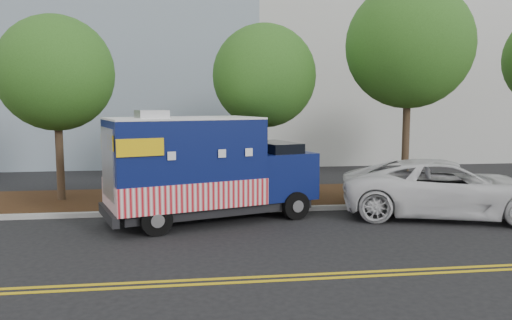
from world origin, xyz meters
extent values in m
plane|color=black|center=(0.00, 0.00, 0.00)|extent=(120.00, 120.00, 0.00)
cube|color=#9E9E99|center=(0.00, 1.40, 0.07)|extent=(120.00, 0.18, 0.15)
cube|color=#33180E|center=(0.00, 3.50, 0.07)|extent=(120.00, 4.00, 0.15)
cube|color=gold|center=(0.00, -4.45, 0.01)|extent=(120.00, 0.10, 0.01)
cube|color=gold|center=(0.00, -4.70, 0.01)|extent=(120.00, 0.10, 0.01)
cylinder|color=#38281C|center=(-6.02, 3.56, 1.73)|extent=(0.26, 0.26, 3.46)
sphere|color=#2D5A19|center=(-6.02, 3.56, 4.42)|extent=(3.83, 3.83, 3.83)
cylinder|color=#38281C|center=(1.00, 3.70, 1.74)|extent=(0.26, 0.26, 3.47)
sphere|color=#2D5A19|center=(1.00, 3.70, 4.39)|extent=(3.65, 3.65, 3.65)
cylinder|color=#38281C|center=(5.99, 2.92, 2.17)|extent=(0.26, 0.26, 4.33)
sphere|color=#2D5A19|center=(5.99, 2.92, 5.43)|extent=(4.40, 4.40, 4.40)
cube|color=#473828|center=(-3.30, 1.75, 1.20)|extent=(0.06, 0.06, 2.40)
cube|color=black|center=(-0.97, 0.58, 0.42)|extent=(5.89, 3.53, 0.28)
cube|color=#0B154F|center=(-1.82, 0.31, 1.79)|extent=(4.69, 3.47, 2.39)
cube|color=red|center=(-1.82, 0.31, 0.95)|extent=(4.74, 3.54, 0.75)
cube|color=white|center=(-1.82, 0.31, 3.01)|extent=(4.69, 3.47, 0.06)
cube|color=#B7B7BA|center=(-2.68, 0.03, 3.14)|extent=(1.00, 1.00, 0.22)
cube|color=#0B154F|center=(1.02, 1.23, 1.24)|extent=(2.37, 2.59, 1.39)
cube|color=black|center=(0.97, 1.22, 1.91)|extent=(1.55, 2.15, 0.65)
cube|color=black|center=(1.89, 1.51, 0.78)|extent=(0.69, 1.92, 0.30)
cube|color=black|center=(-3.86, -0.36, 0.45)|extent=(0.86, 2.19, 0.28)
cube|color=#B7B7BA|center=(-3.83, -0.35, 1.84)|extent=(0.59, 1.72, 1.89)
cube|color=#B7B7BA|center=(-1.91, 1.53, 1.84)|extent=(1.72, 0.59, 1.10)
cube|color=yellow|center=(-2.88, -1.28, 2.34)|extent=(1.14, 0.39, 0.45)
cube|color=yellow|center=(-3.61, 0.97, 2.34)|extent=(1.14, 0.39, 0.45)
cylinder|color=black|center=(1.42, 0.30, 0.42)|extent=(0.88, 0.52, 0.84)
cylinder|color=black|center=(0.80, 2.23, 0.42)|extent=(0.88, 0.52, 0.84)
cylinder|color=black|center=(-2.55, -1.00, 0.42)|extent=(0.88, 0.52, 0.84)
cylinder|color=black|center=(-3.18, 0.93, 0.42)|extent=(0.88, 0.52, 0.84)
imported|color=silver|center=(6.05, 0.08, 0.86)|extent=(6.77, 4.56, 1.72)
camera|label=1|loc=(-1.67, -13.94, 3.47)|focal=35.00mm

